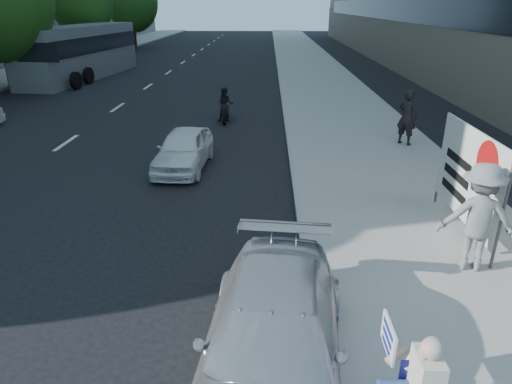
{
  "coord_description": "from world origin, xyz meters",
  "views": [
    {
      "loc": [
        0.71,
        -7.58,
        4.62
      ],
      "look_at": [
        0.49,
        1.11,
        1.02
      ],
      "focal_mm": 32.0,
      "sensor_mm": 36.0,
      "label": 1
    }
  ],
  "objects_px": {
    "bus": "(81,52)",
    "seated_protester": "(412,381)",
    "jogger": "(478,217)",
    "protest_banner": "(468,175)",
    "pedestrian_woman": "(407,117)",
    "parked_sedan": "(273,340)",
    "white_sedan_near": "(184,149)",
    "motorcycle": "(225,106)"
  },
  "relations": [
    {
      "from": "bus",
      "to": "seated_protester",
      "type": "bearing_deg",
      "value": -56.08
    },
    {
      "from": "jogger",
      "to": "protest_banner",
      "type": "height_order",
      "value": "protest_banner"
    },
    {
      "from": "pedestrian_woman",
      "to": "protest_banner",
      "type": "relative_size",
      "value": 0.61
    },
    {
      "from": "seated_protester",
      "to": "protest_banner",
      "type": "height_order",
      "value": "protest_banner"
    },
    {
      "from": "seated_protester",
      "to": "jogger",
      "type": "relative_size",
      "value": 0.65
    },
    {
      "from": "parked_sedan",
      "to": "jogger",
      "type": "bearing_deg",
      "value": 41.96
    },
    {
      "from": "white_sedan_near",
      "to": "bus",
      "type": "height_order",
      "value": "bus"
    },
    {
      "from": "pedestrian_woman",
      "to": "bus",
      "type": "height_order",
      "value": "bus"
    },
    {
      "from": "parked_sedan",
      "to": "white_sedan_near",
      "type": "xyz_separation_m",
      "value": [
        -2.59,
        8.38,
        -0.06
      ]
    },
    {
      "from": "motorcycle",
      "to": "bus",
      "type": "distance_m",
      "value": 16.0
    },
    {
      "from": "jogger",
      "to": "parked_sedan",
      "type": "distance_m",
      "value": 4.52
    },
    {
      "from": "jogger",
      "to": "protest_banner",
      "type": "relative_size",
      "value": 0.65
    },
    {
      "from": "protest_banner",
      "to": "parked_sedan",
      "type": "distance_m",
      "value": 5.77
    },
    {
      "from": "jogger",
      "to": "pedestrian_woman",
      "type": "distance_m",
      "value": 7.99
    },
    {
      "from": "jogger",
      "to": "seated_protester",
      "type": "bearing_deg",
      "value": 70.16
    },
    {
      "from": "motorcycle",
      "to": "bus",
      "type": "bearing_deg",
      "value": 130.33
    },
    {
      "from": "white_sedan_near",
      "to": "jogger",
      "type": "bearing_deg",
      "value": -39.2
    },
    {
      "from": "protest_banner",
      "to": "jogger",
      "type": "bearing_deg",
      "value": -104.14
    },
    {
      "from": "seated_protester",
      "to": "parked_sedan",
      "type": "bearing_deg",
      "value": 149.87
    },
    {
      "from": "seated_protester",
      "to": "bus",
      "type": "distance_m",
      "value": 30.51
    },
    {
      "from": "seated_protester",
      "to": "jogger",
      "type": "distance_m",
      "value": 4.13
    },
    {
      "from": "protest_banner",
      "to": "bus",
      "type": "bearing_deg",
      "value": 126.48
    },
    {
      "from": "pedestrian_woman",
      "to": "parked_sedan",
      "type": "bearing_deg",
      "value": 107.07
    },
    {
      "from": "pedestrian_woman",
      "to": "protest_banner",
      "type": "bearing_deg",
      "value": 125.15
    },
    {
      "from": "protest_banner",
      "to": "white_sedan_near",
      "type": "distance_m",
      "value": 7.88
    },
    {
      "from": "seated_protester",
      "to": "white_sedan_near",
      "type": "xyz_separation_m",
      "value": [
        -4.08,
        9.24,
        -0.29
      ]
    },
    {
      "from": "pedestrian_woman",
      "to": "motorcycle",
      "type": "bearing_deg",
      "value": 10.63
    },
    {
      "from": "jogger",
      "to": "motorcycle",
      "type": "distance_m",
      "value": 12.88
    },
    {
      "from": "seated_protester",
      "to": "protest_banner",
      "type": "distance_m",
      "value": 5.59
    },
    {
      "from": "seated_protester",
      "to": "pedestrian_woman",
      "type": "bearing_deg",
      "value": 74.81
    },
    {
      "from": "pedestrian_woman",
      "to": "motorcycle",
      "type": "height_order",
      "value": "pedestrian_woman"
    },
    {
      "from": "protest_banner",
      "to": "seated_protester",
      "type": "bearing_deg",
      "value": -116.68
    },
    {
      "from": "pedestrian_woman",
      "to": "bus",
      "type": "xyz_separation_m",
      "value": [
        -17.01,
        15.7,
        0.55
      ]
    },
    {
      "from": "seated_protester",
      "to": "pedestrian_woman",
      "type": "relative_size",
      "value": 0.7
    },
    {
      "from": "pedestrian_woman",
      "to": "protest_banner",
      "type": "distance_m",
      "value": 6.52
    },
    {
      "from": "jogger",
      "to": "pedestrian_woman",
      "type": "xyz_separation_m",
      "value": [
        0.98,
        7.93,
        -0.06
      ]
    },
    {
      "from": "pedestrian_woman",
      "to": "bus",
      "type": "bearing_deg",
      "value": -2.16
    },
    {
      "from": "jogger",
      "to": "pedestrian_woman",
      "type": "height_order",
      "value": "jogger"
    },
    {
      "from": "jogger",
      "to": "bus",
      "type": "distance_m",
      "value": 28.56
    },
    {
      "from": "pedestrian_woman",
      "to": "parked_sedan",
      "type": "height_order",
      "value": "pedestrian_woman"
    },
    {
      "from": "motorcycle",
      "to": "seated_protester",
      "type": "bearing_deg",
      "value": -78.59
    },
    {
      "from": "seated_protester",
      "to": "bus",
      "type": "height_order",
      "value": "bus"
    }
  ]
}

